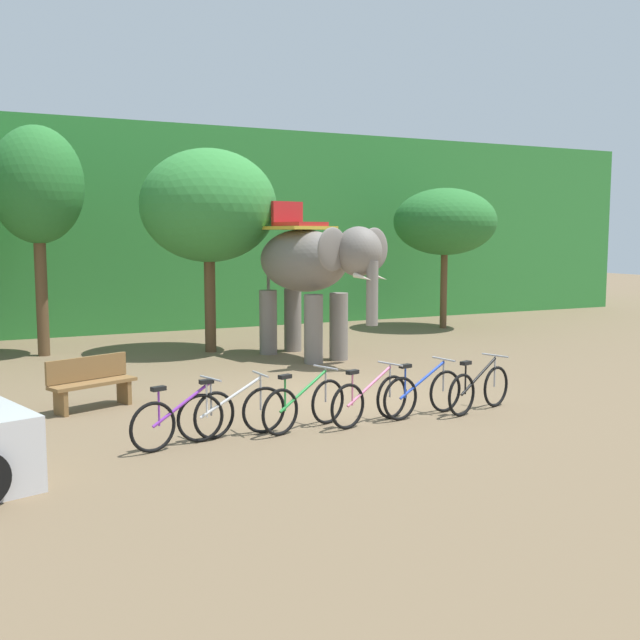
% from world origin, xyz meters
% --- Properties ---
extents(ground_plane, '(80.00, 80.00, 0.00)m').
position_xyz_m(ground_plane, '(0.00, 0.00, 0.00)').
color(ground_plane, brown).
extents(foliage_hedge, '(36.00, 6.00, 6.34)m').
position_xyz_m(foliage_hedge, '(0.00, 13.57, 3.17)').
color(foliage_hedge, '#338438').
rests_on(foliage_hedge, ground).
extents(tree_center_left, '(2.20, 2.20, 5.58)m').
position_xyz_m(tree_center_left, '(-4.37, 7.26, 4.12)').
color(tree_center_left, brown).
rests_on(tree_center_left, ground).
extents(tree_left, '(3.40, 3.40, 5.10)m').
position_xyz_m(tree_left, '(-0.47, 6.08, 3.68)').
color(tree_left, brown).
rests_on(tree_left, ground).
extents(tree_far_left, '(3.24, 3.24, 4.43)m').
position_xyz_m(tree_far_left, '(7.72, 7.56, 3.37)').
color(tree_far_left, brown).
rests_on(tree_far_left, ground).
extents(elephant, '(2.49, 4.25, 3.78)m').
position_xyz_m(elephant, '(1.38, 3.99, 2.20)').
color(elephant, slate).
rests_on(elephant, ground).
extents(bike_purple, '(1.66, 0.64, 0.92)m').
position_xyz_m(bike_purple, '(-3.43, -2.04, 0.39)').
color(bike_purple, black).
rests_on(bike_purple, ground).
extents(bike_white, '(1.71, 0.52, 0.92)m').
position_xyz_m(bike_white, '(-2.67, -1.93, 0.39)').
color(bike_white, black).
rests_on(bike_white, ground).
extents(bike_green, '(1.64, 0.69, 0.92)m').
position_xyz_m(bike_green, '(-1.53, -1.97, 0.39)').
color(bike_green, black).
rests_on(bike_green, ground).
extents(bike_pink, '(1.65, 0.65, 0.92)m').
position_xyz_m(bike_pink, '(-0.45, -2.10, 0.39)').
color(bike_pink, black).
rests_on(bike_pink, ground).
extents(bike_blue, '(1.69, 0.52, 0.92)m').
position_xyz_m(bike_blue, '(0.57, -2.04, 0.39)').
color(bike_blue, black).
rests_on(bike_blue, ground).
extents(bike_black, '(1.64, 0.68, 0.92)m').
position_xyz_m(bike_black, '(1.61, -2.17, 0.39)').
color(bike_black, black).
rests_on(bike_black, ground).
extents(wooden_bench, '(1.55, 0.93, 0.89)m').
position_xyz_m(wooden_bench, '(-4.24, 0.88, 0.48)').
color(wooden_bench, brown).
rests_on(wooden_bench, ground).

